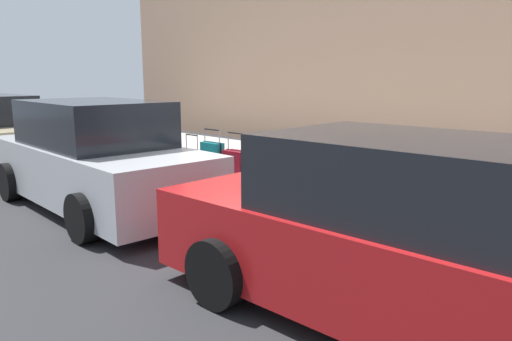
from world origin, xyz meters
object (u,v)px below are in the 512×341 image
suitcase_teal_1 (405,201)px  suitcase_black_6 (260,174)px  suitcase_maroon_0 (448,215)px  suitcase_teal_8 (212,163)px  suitcase_olive_3 (340,193)px  suitcase_navy_2 (370,197)px  parked_car_red_0 (418,242)px  suitcase_silver_5 (283,180)px  suitcase_red_4 (306,182)px  suitcase_navy_9 (192,165)px  bollard_post (147,148)px  parked_car_silver_1 (96,159)px  fire_hydrant (174,152)px  suitcase_maroon_7 (236,169)px

suitcase_teal_1 → suitcase_black_6: 2.64m
suitcase_maroon_0 → suitcase_teal_8: 4.30m
suitcase_maroon_0 → suitcase_olive_3: (1.57, -0.02, -0.00)m
suitcase_olive_3 → suitcase_teal_8: size_ratio=0.76×
suitcase_maroon_0 → suitcase_navy_2: bearing=-0.6°
suitcase_teal_8 → parked_car_red_0: size_ratio=0.21×
suitcase_maroon_0 → suitcase_teal_8: bearing=0.4°
suitcase_olive_3 → parked_car_red_0: (-2.17, 2.06, 0.33)m
suitcase_teal_1 → suitcase_silver_5: (2.11, -0.04, -0.05)m
suitcase_red_4 → suitcase_navy_9: size_ratio=1.24×
suitcase_navy_2 → suitcase_red_4: suitcase_red_4 is taller
suitcase_navy_2 → bollard_post: (5.14, 0.15, 0.16)m
suitcase_red_4 → suitcase_black_6: suitcase_red_4 is taller
bollard_post → suitcase_silver_5: bearing=-176.7°
suitcase_maroon_0 → bollard_post: 6.22m
suitcase_red_4 → suitcase_teal_8: (2.18, -0.03, 0.01)m
suitcase_red_4 → suitcase_navy_9: 2.73m
suitcase_teal_8 → parked_car_silver_1: bearing=77.7°
suitcase_olive_3 → fire_hydrant: bearing=0.1°
suitcase_maroon_0 → parked_car_silver_1: 5.17m
suitcase_maroon_7 → parked_car_silver_1: parked_car_silver_1 is taller
suitcase_silver_5 → suitcase_maroon_7: (1.04, 0.06, 0.05)m
suitcase_silver_5 → fire_hydrant: size_ratio=0.99×
suitcase_olive_3 → parked_car_silver_1: parked_car_silver_1 is taller
suitcase_silver_5 → parked_car_silver_1: (2.05, 2.11, 0.36)m
suitcase_olive_3 → suitcase_navy_9: size_ratio=0.88×
suitcase_maroon_0 → suitcase_teal_1: suitcase_maroon_0 is taller
suitcase_red_4 → parked_car_red_0: parked_car_red_0 is taller
suitcase_navy_9 → suitcase_navy_2: bearing=-178.9°
suitcase_black_6 → suitcase_maroon_7: bearing=6.3°
suitcase_red_4 → parked_car_silver_1: 3.29m
suitcase_teal_1 → suitcase_black_6: bearing=-1.0°
suitcase_navy_9 → parked_car_silver_1: parked_car_silver_1 is taller
suitcase_navy_2 → suitcase_maroon_0: bearing=179.4°
suitcase_maroon_0 → suitcase_red_4: bearing=1.8°
parked_car_silver_1 → parked_car_red_0: bearing=-180.0°
suitcase_maroon_7 → parked_car_silver_1: size_ratio=0.21×
suitcase_maroon_0 → suitcase_silver_5: suitcase_silver_5 is taller
suitcase_maroon_0 → suitcase_navy_2: (1.08, -0.01, 0.03)m
suitcase_silver_5 → parked_car_red_0: 3.91m
parked_car_silver_1 → suitcase_black_6: bearing=-125.8°
suitcase_maroon_7 → suitcase_navy_9: bearing=3.7°
suitcase_red_4 → fire_hydrant: suitcase_red_4 is taller
suitcase_silver_5 → parked_car_silver_1: 2.96m
suitcase_black_6 → suitcase_navy_9: 1.63m
suitcase_olive_3 → suitcase_teal_8: bearing=1.1°
suitcase_navy_2 → suitcase_red_4: 1.04m
suitcase_olive_3 → suitcase_red_4: (0.54, 0.09, 0.10)m
suitcase_red_4 → parked_car_silver_1: parked_car_silver_1 is taller
suitcase_maroon_0 → suitcase_olive_3: bearing=-0.7°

